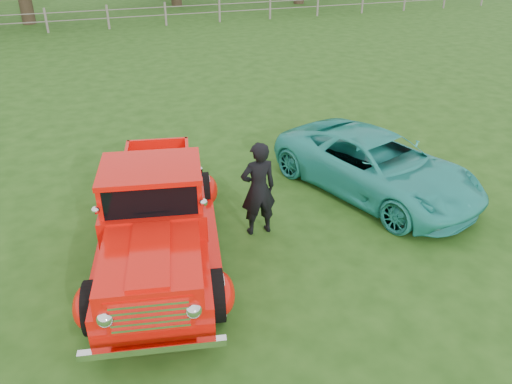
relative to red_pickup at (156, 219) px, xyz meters
name	(u,v)px	position (x,y,z in m)	size (l,w,h in m)	color
ground	(235,282)	(1.00, -0.99, -0.80)	(140.00, 140.00, 0.00)	#204612
distant_hills	(50,13)	(-3.08, 58.48, -5.34)	(116.00, 60.00, 18.00)	#355920
fence_line	(108,17)	(1.00, 21.01, -0.19)	(48.00, 0.12, 1.20)	gray
red_pickup	(156,219)	(0.00, 0.00, 0.00)	(2.92, 5.23, 1.78)	black
teal_sedan	(376,165)	(4.64, 0.88, -0.17)	(2.06, 4.47, 1.24)	teal
man	(258,189)	(1.85, 0.26, 0.09)	(0.65, 0.42, 1.77)	black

